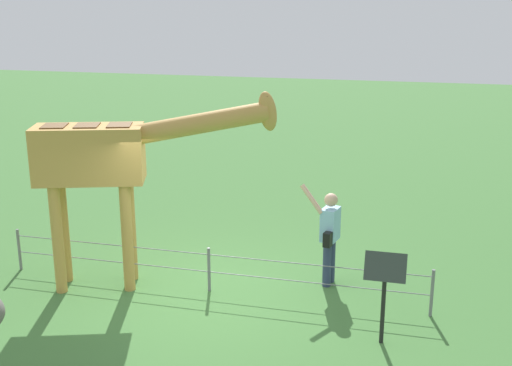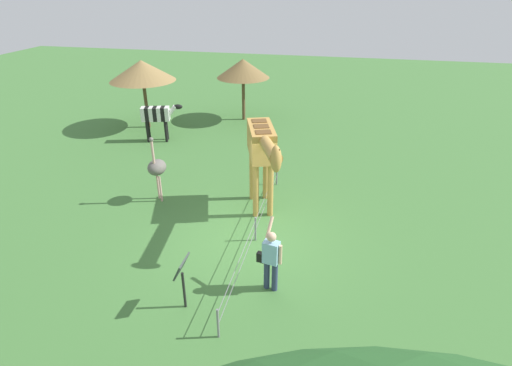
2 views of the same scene
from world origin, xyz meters
TOP-DOWN VIEW (x-y plane):
  - ground_plane at (0.00, 0.00)m, footprint 60.00×60.00m
  - giraffe at (-1.56, 0.02)m, footprint 3.82×1.68m
  - visitor at (1.84, 0.91)m, footprint 0.66×0.59m
  - info_sign at (2.84, -0.83)m, footprint 0.56×0.21m
  - wire_fence at (0.00, 0.15)m, footprint 7.05×0.05m

SIDE VIEW (x-z plane):
  - ground_plane at x=0.00m, z-range 0.00..0.00m
  - wire_fence at x=0.00m, z-range 0.03..0.78m
  - visitor at x=1.84m, z-range 0.04..1.77m
  - info_sign at x=2.84m, z-range 0.29..1.61m
  - giraffe at x=-1.56m, z-range 0.52..3.75m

